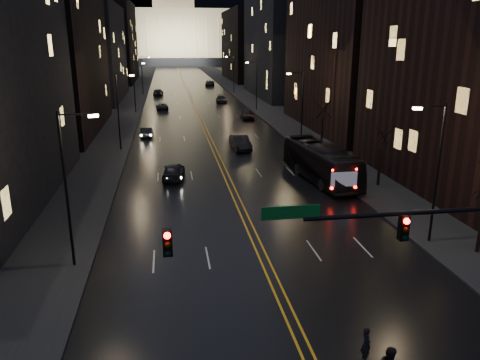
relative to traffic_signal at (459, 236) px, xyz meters
name	(u,v)px	position (x,y,z in m)	size (l,w,h in m)	color
ground	(310,360)	(-5.91, 0.00, -5.10)	(900.00, 900.00, 0.00)	black
road	(184,83)	(-5.91, 130.00, -5.09)	(20.00, 320.00, 0.02)	black
sidewalk_left	(137,84)	(-19.91, 130.00, -5.02)	(8.00, 320.00, 0.16)	black
sidewalk_right	(230,82)	(8.09, 130.00, -5.02)	(8.00, 320.00, 0.16)	black
center_line	(184,83)	(-5.91, 130.00, -5.08)	(0.62, 320.00, 0.01)	orange
building_left_mid	(47,29)	(-26.91, 54.00, 8.90)	(12.00, 30.00, 28.00)	black
building_left_far	(91,53)	(-26.91, 92.00, 4.90)	(12.00, 34.00, 20.00)	black
building_left_dist	(114,42)	(-26.91, 140.00, 6.90)	(12.00, 40.00, 24.00)	black
building_right_mid	(282,38)	(15.09, 92.00, 7.90)	(12.00, 34.00, 26.00)	black
building_right_dist	(247,45)	(15.09, 140.00, 5.90)	(12.00, 40.00, 22.00)	black
capitol	(174,31)	(-5.91, 250.00, 12.05)	(90.00, 50.00, 58.50)	black
traffic_signal	(459,236)	(0.00, 0.00, 0.00)	(17.29, 0.45, 7.00)	black
streetlamp_right_near	(435,167)	(4.91, 10.00, -0.02)	(2.13, 0.25, 9.00)	black
streetlamp_left_near	(69,182)	(-16.72, 10.00, -0.02)	(2.13, 0.25, 9.00)	black
streetlamp_right_mid	(301,104)	(4.91, 40.00, -0.02)	(2.13, 0.25, 9.00)	black
streetlamp_left_mid	(119,108)	(-16.72, 40.00, -0.02)	(2.13, 0.25, 9.00)	black
streetlamp_right_far	(256,83)	(4.91, 70.00, -0.02)	(2.13, 0.25, 9.00)	black
streetlamp_left_far	(135,84)	(-16.72, 70.00, -0.02)	(2.13, 0.25, 9.00)	black
streetlamp_right_dist	(233,72)	(4.91, 100.00, -0.02)	(2.13, 0.25, 9.00)	black
streetlamp_left_dist	(143,73)	(-16.72, 100.00, -0.02)	(2.13, 0.25, 9.00)	black
tree_right_mid	(382,137)	(7.09, 22.00, -0.58)	(2.40, 2.40, 6.65)	black
tree_right_far	(323,110)	(7.09, 38.00, -0.58)	(2.40, 2.40, 6.65)	black
bus	(320,162)	(2.59, 24.80, -3.41)	(2.84, 12.14, 3.38)	black
oncoming_car_a	(174,171)	(-10.92, 27.18, -4.30)	(1.89, 4.69, 1.60)	black
oncoming_car_b	(147,132)	(-14.17, 47.61, -4.40)	(1.48, 4.25, 1.40)	black
oncoming_car_c	(162,106)	(-12.26, 73.64, -4.46)	(2.12, 4.60, 1.28)	black
oncoming_car_d	(158,92)	(-13.30, 98.00, -4.35)	(2.11, 5.20, 1.51)	black
receding_car_a	(240,142)	(-2.84, 38.45, -4.24)	(1.82, 5.21, 1.72)	black
receding_car_b	(247,114)	(1.74, 60.44, -4.29)	(1.92, 4.78, 1.63)	black
receding_car_c	(221,99)	(-0.15, 81.42, -4.32)	(2.18, 5.37, 1.56)	black
receding_car_d	(210,83)	(1.02, 120.24, -4.33)	(2.58, 5.59, 1.55)	black
pedestrian_a	(366,344)	(-3.69, -0.35, -4.34)	(0.56, 0.37, 1.53)	black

